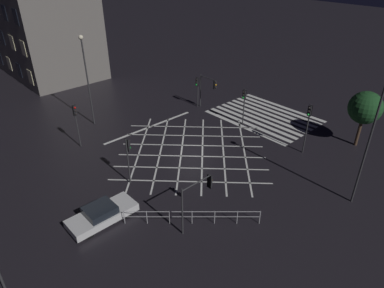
# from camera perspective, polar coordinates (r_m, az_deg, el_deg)

# --- Properties ---
(ground_plane) EXTENTS (200.00, 200.00, 0.00)m
(ground_plane) POSITION_cam_1_polar(r_m,az_deg,el_deg) (30.83, 0.00, -1.11)
(ground_plane) COLOR black
(road_markings) EXTENTS (15.90, 22.46, 0.01)m
(road_markings) POSITION_cam_1_polar(r_m,az_deg,el_deg) (35.51, 8.03, 3.03)
(road_markings) COLOR silver
(road_markings) RESTS_ON ground_plane
(traffic_light_sw_cross) EXTENTS (0.36, 0.39, 4.60)m
(traffic_light_sw_cross) POSITION_cam_1_polar(r_m,az_deg,el_deg) (30.58, 18.79, 3.85)
(traffic_light_sw_cross) COLOR #2D2D30
(traffic_light_sw_cross) RESTS_ON ground_plane
(traffic_light_ne_main) EXTENTS (0.39, 0.36, 4.16)m
(traffic_light_ne_main) POSITION_cam_1_polar(r_m,az_deg,el_deg) (31.70, -18.77, 4.19)
(traffic_light_ne_main) COLOR #2D2D30
(traffic_light_ne_main) RESTS_ON ground_plane
(traffic_light_median_south) EXTENTS (0.36, 0.39, 3.79)m
(traffic_light_median_south) POSITION_cam_1_polar(r_m,az_deg,el_deg) (34.73, 8.64, 7.27)
(traffic_light_median_south) COLOR #2D2D30
(traffic_light_median_south) RESTS_ON ground_plane
(traffic_light_se_cross) EXTENTS (0.36, 0.39, 3.50)m
(traffic_light_se_cross) POSITION_cam_1_polar(r_m,az_deg,el_deg) (38.61, 0.88, 9.64)
(traffic_light_se_cross) COLOR #2D2D30
(traffic_light_se_cross) RESTS_ON ground_plane
(traffic_light_nw_cross) EXTENTS (0.36, 2.63, 3.55)m
(traffic_light_nw_cross) POSITION_cam_1_polar(r_m,az_deg,el_deg) (21.64, 1.17, -7.94)
(traffic_light_nw_cross) COLOR #2D2D30
(traffic_light_nw_cross) RESTS_ON ground_plane
(traffic_light_se_main) EXTENTS (2.47, 0.36, 3.81)m
(traffic_light_se_main) POSITION_cam_1_polar(r_m,az_deg,el_deg) (37.81, 2.81, 9.62)
(traffic_light_se_main) COLOR #2D2D30
(traffic_light_se_main) RESTS_ON ground_plane
(traffic_light_median_north) EXTENTS (0.36, 0.39, 3.86)m
(traffic_light_median_north) POSITION_cam_1_polar(r_m,az_deg,el_deg) (25.75, -10.60, -1.31)
(traffic_light_median_north) COLOR #2D2D30
(traffic_light_median_north) RESTS_ON ground_plane
(street_lamp_east) EXTENTS (0.44, 0.44, 9.02)m
(street_lamp_east) POSITION_cam_1_polar(r_m,az_deg,el_deg) (34.87, -17.28, 11.84)
(street_lamp_east) COLOR #2D2D30
(street_lamp_east) RESTS_ON ground_plane
(street_lamp_far) EXTENTS (0.41, 0.41, 9.52)m
(street_lamp_far) POSITION_cam_1_polar(r_m,az_deg,el_deg) (24.60, 27.90, 2.30)
(street_lamp_far) COLOR #2D2D30
(street_lamp_far) RESTS_ON ground_plane
(street_tree_near) EXTENTS (2.91, 2.91, 5.21)m
(street_tree_near) POSITION_cam_1_polar(r_m,az_deg,el_deg) (33.65, 26.92, 5.39)
(street_tree_near) COLOR #473323
(street_tree_near) RESTS_ON ground_plane
(waiting_car) EXTENTS (1.89, 4.61, 1.22)m
(waiting_car) POSITION_cam_1_polar(r_m,az_deg,el_deg) (23.87, -14.79, -11.22)
(waiting_car) COLOR silver
(waiting_car) RESTS_ON ground_plane
(pedestrian_railing) EXTENTS (6.09, 6.60, 1.05)m
(pedestrian_railing) POSITION_cam_1_polar(r_m,az_deg,el_deg) (22.84, 0.00, -11.86)
(pedestrian_railing) COLOR #B7B7BC
(pedestrian_railing) RESTS_ON ground_plane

